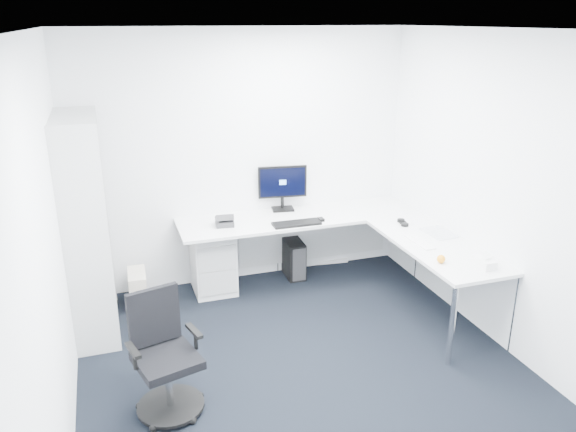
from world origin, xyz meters
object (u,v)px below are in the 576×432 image
object	(u,v)px
task_chair	(167,357)
laptop	(440,222)
l_desk	(314,261)
bookshelf	(86,228)
monitor	(283,188)

from	to	relation	value
task_chair	laptop	world-z (taller)	laptop
l_desk	bookshelf	size ratio (longest dim) A/B	1.32
bookshelf	task_chair	bearing A→B (deg)	-70.85
bookshelf	task_chair	world-z (taller)	bookshelf
l_desk	bookshelf	xyz separation A→B (m)	(-2.17, 0.05, 0.62)
task_chair	laptop	size ratio (longest dim) A/B	2.68
task_chair	bookshelf	bearing A→B (deg)	93.93
task_chair	laptop	xyz separation A→B (m)	(2.76, 0.83, 0.43)
bookshelf	monitor	size ratio (longest dim) A/B	3.78
bookshelf	monitor	bearing A→B (deg)	15.19
l_desk	laptop	xyz separation A→B (m)	(1.09, -0.57, 0.51)
bookshelf	laptop	bearing A→B (deg)	-10.77
laptop	task_chair	bearing A→B (deg)	-165.33
l_desk	bookshelf	world-z (taller)	bookshelf
task_chair	monitor	world-z (taller)	monitor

